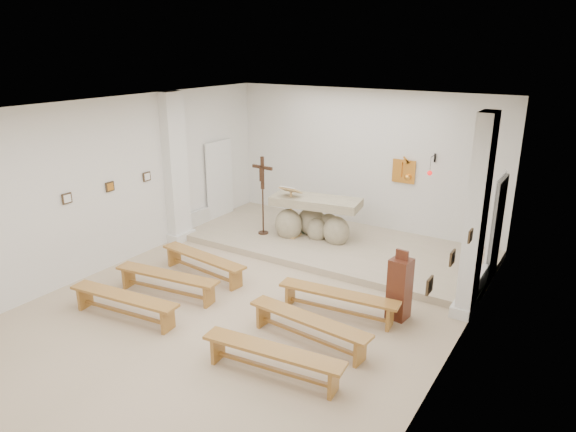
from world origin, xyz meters
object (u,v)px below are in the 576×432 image
Objects in this scene: bench_left_third at (124,301)px; bench_right_third at (273,356)px; bench_left_front at (203,261)px; bench_right_second at (309,324)px; bench_left_second at (167,279)px; bench_right_front at (338,298)px; altar at (314,221)px; crucifix_stand at (263,190)px; donation_pedestal at (400,288)px; lectern at (291,211)px.

bench_right_third is at bearing -6.43° from bench_left_third.
bench_left_third is at bearing -83.23° from bench_left_front.
bench_left_second is at bearing -175.30° from bench_right_second.
bench_left_third and bench_right_third have the same top height.
bench_right_front is 1.00× the size of bench_right_second.
crucifix_stand is (-1.16, -0.45, 0.68)m from altar.
donation_pedestal is (2.95, -2.30, -0.01)m from altar.
bench_left_front is 1.00× the size of bench_right_second.
altar is 4.34m from bench_right_second.
donation_pedestal is at bearing -19.77° from crucifix_stand.
bench_left_front is 3.04m from bench_right_front.
bench_right_front is at bearing 27.22° from bench_left_third.
bench_right_third is at bearing -76.44° from altar.
altar is 3.48m from bench_right_front.
bench_left_third is (0.00, -2.03, 0.00)m from bench_left_front.
lectern reaches higher than bench_left_front.
bench_left_front is 3.66m from bench_right_third.
bench_left_front is 1.00× the size of bench_left_third.
bench_left_second is 1.00× the size of bench_right_second.
bench_right_front and bench_left_second have the same top height.
bench_left_third is (0.16, -4.38, -0.90)m from crucifix_stand.
bench_right_third is (2.05, -4.83, -0.22)m from altar.
altar reaches higher than bench_left_front.
bench_right_third is (3.04, 0.00, 0.00)m from bench_left_third.
bench_left_second is (0.16, -3.37, -0.90)m from crucifix_stand.
crucifix_stand reaches higher than lectern.
bench_left_third is (-0.49, -4.59, -0.43)m from lectern.
donation_pedestal is at bearing 14.07° from bench_left_front.
bench_left_third is 1.00× the size of bench_right_third.
altar is 4.94m from bench_left_third.
bench_right_second is at bearing 83.67° from bench_right_third.
bench_left_front is at bearing -165.93° from donation_pedestal.
bench_left_second is (0.00, -1.01, 0.00)m from bench_left_front.
bench_right_third is (3.21, -4.38, -0.90)m from crucifix_stand.
bench_left_third is at bearing -152.24° from bench_right_front.
bench_right_front is at bearing 10.71° from bench_left_second.
donation_pedestal is 0.58× the size of bench_right_front.
bench_left_front is (-0.49, -2.56, -0.43)m from lectern.
lectern is 4.41m from bench_right_second.
donation_pedestal is 1.05m from bench_right_front.
altar is at bearing 25.28° from lectern.
bench_right_front and bench_left_third have the same top height.
altar is 1.01× the size of bench_right_front.
altar is at bearing 67.67° from bench_left_second.
altar is 5.25m from bench_right_third.
crucifix_stand is at bearing 85.71° from bench_left_third.
bench_right_front is at bearing -143.92° from donation_pedestal.
bench_left_third is (-3.94, -2.53, -0.21)m from donation_pedestal.
bench_left_front is at bearing -81.51° from crucifix_stand.
altar reaches higher than bench_right_front.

